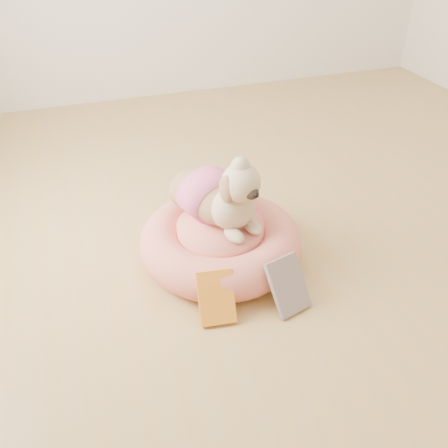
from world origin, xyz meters
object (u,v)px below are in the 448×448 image
object	(u,v)px
pet_bed	(220,242)
book_white	(288,285)
dog	(219,183)
book_yellow	(216,297)

from	to	relation	value
pet_bed	book_white	world-z (taller)	book_white
pet_bed	dog	world-z (taller)	dog
book_yellow	book_white	world-z (taller)	book_white
pet_bed	dog	xyz separation A→B (m)	(0.01, 0.04, 0.28)
dog	book_yellow	distance (m)	0.49
book_yellow	book_white	bearing A→B (deg)	0.85
dog	book_yellow	xyz separation A→B (m)	(-0.14, -0.38, -0.27)
pet_bed	dog	distance (m)	0.28
book_white	dog	bearing A→B (deg)	94.13
pet_bed	book_yellow	size ratio (longest dim) A/B	3.44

